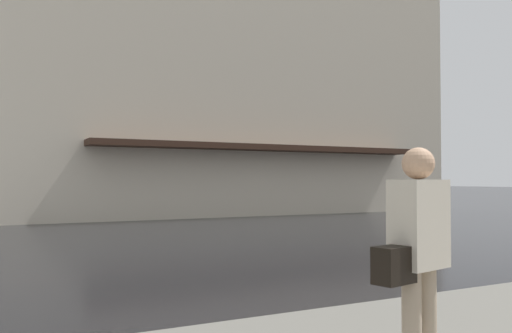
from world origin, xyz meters
TOP-DOWN VIEW (x-y plane):
  - haussmann_block_corner at (22.28, -14.18)m, footprint 20.76×21.85m
  - pedestrian_approaching_kerb at (-5.33, -5.83)m, footprint 0.32×0.65m

SIDE VIEW (x-z plane):
  - pedestrian_approaching_kerb at x=-5.33m, z-range 0.29..1.97m
  - haussmann_block_corner at x=22.28m, z-range -0.27..25.55m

